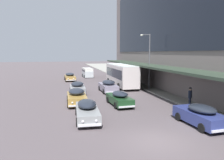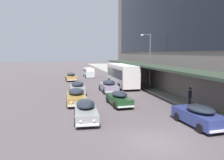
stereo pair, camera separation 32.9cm
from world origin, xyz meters
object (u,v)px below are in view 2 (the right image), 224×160
(transit_bus_kerbside_front, at_px, (122,74))
(sedan_far_back, at_px, (76,96))
(sedan_oncoming_front, at_px, (86,110))
(pedestrian_at_kerb, at_px, (190,96))
(sedan_oncoming_rear, at_px, (109,86))
(sedan_second_near, at_px, (119,98))
(sedan_lead_mid, at_px, (71,77))
(vw_van, at_px, (89,72))
(sedan_second_mid, at_px, (199,115))
(street_lamp, at_px, (149,58))
(sedan_trailing_near, at_px, (78,88))

(transit_bus_kerbside_front, height_order, sedan_far_back, transit_bus_kerbside_front)
(sedan_oncoming_front, distance_m, pedestrian_at_kerb, 9.91)
(sedan_oncoming_rear, bearing_deg, sedan_second_near, -93.98)
(sedan_far_back, distance_m, sedan_lead_mid, 19.41)
(transit_bus_kerbside_front, relative_size, vw_van, 2.11)
(sedan_oncoming_front, height_order, sedan_second_near, sedan_oncoming_front)
(sedan_second_mid, bearing_deg, sedan_oncoming_front, 156.82)
(sedan_second_near, distance_m, pedestrian_at_kerb, 6.71)
(sedan_oncoming_rear, bearing_deg, sedan_second_mid, -76.63)
(sedan_second_mid, distance_m, sedan_oncoming_front, 8.41)
(sedan_far_back, xyz_separation_m, sedan_oncoming_rear, (4.62, 6.02, 0.02))
(sedan_second_mid, xyz_separation_m, street_lamp, (2.26, 15.01, 3.76))
(sedan_trailing_near, xyz_separation_m, pedestrian_at_kerb, (9.69, -9.96, 0.42))
(pedestrian_at_kerb, bearing_deg, sedan_second_near, 156.24)
(sedan_second_mid, bearing_deg, street_lamp, 81.43)
(sedan_second_mid, xyz_separation_m, pedestrian_at_kerb, (2.09, 4.50, 0.41))
(street_lamp, bearing_deg, vw_van, 109.04)
(sedan_second_near, bearing_deg, pedestrian_at_kerb, -23.76)
(transit_bus_kerbside_front, relative_size, sedan_second_near, 2.14)
(pedestrian_at_kerb, bearing_deg, street_lamp, 89.07)
(sedan_far_back, xyz_separation_m, sedan_second_mid, (8.13, -8.74, -0.01))
(sedan_lead_mid, bearing_deg, sedan_oncoming_rear, -71.78)
(sedan_trailing_near, height_order, street_lamp, street_lamp)
(sedan_second_near, height_order, street_lamp, street_lamp)
(transit_bus_kerbside_front, height_order, sedan_second_near, transit_bus_kerbside_front)
(sedan_oncoming_front, bearing_deg, vw_van, 82.88)
(sedan_far_back, distance_m, sedan_oncoming_front, 5.44)
(transit_bus_kerbside_front, height_order, sedan_oncoming_rear, transit_bus_kerbside_front)
(sedan_second_mid, bearing_deg, sedan_far_back, 132.93)
(sedan_lead_mid, height_order, sedan_second_near, sedan_second_near)
(sedan_far_back, relative_size, sedan_oncoming_rear, 0.96)
(sedan_trailing_near, height_order, sedan_oncoming_front, sedan_trailing_near)
(transit_bus_kerbside_front, bearing_deg, sedan_oncoming_rear, -126.08)
(sedan_lead_mid, relative_size, sedan_second_near, 1.08)
(sedan_trailing_near, xyz_separation_m, vw_van, (3.60, 18.70, 0.34))
(sedan_second_near, height_order, vw_van, vw_van)
(sedan_lead_mid, bearing_deg, sedan_far_back, -90.63)
(sedan_far_back, distance_m, sedan_second_mid, 11.94)
(sedan_far_back, bearing_deg, street_lamp, 31.10)
(sedan_far_back, distance_m, sedan_oncoming_rear, 7.59)
(sedan_trailing_near, distance_m, pedestrian_at_kerb, 13.91)
(sedan_oncoming_front, bearing_deg, pedestrian_at_kerb, 6.90)
(sedan_oncoming_rear, bearing_deg, vw_van, 91.55)
(sedan_oncoming_front, relative_size, vw_van, 1.10)
(sedan_second_mid, bearing_deg, pedestrian_at_kerb, 65.09)
(transit_bus_kerbside_front, distance_m, pedestrian_at_kerb, 14.57)
(sedan_far_back, relative_size, pedestrian_at_kerb, 2.45)
(sedan_oncoming_rear, relative_size, sedan_second_near, 1.04)
(sedan_oncoming_front, distance_m, street_lamp, 15.84)
(sedan_second_mid, relative_size, street_lamp, 0.60)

